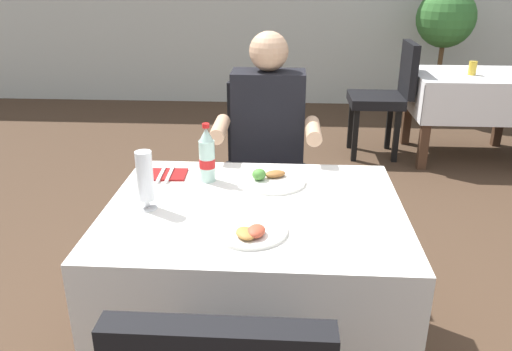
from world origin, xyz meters
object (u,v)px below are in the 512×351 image
Objects in this scene: beer_glass_left at (145,180)px; background_chair_left at (387,92)px; cola_bottle_primary at (207,156)px; background_dining_table at (470,96)px; main_dining_table at (254,245)px; background_table_tumbler at (473,68)px; potted_plant_corner at (444,31)px; seated_diner_far at (267,145)px; chair_far_diner_seat at (265,166)px; plate_far_diner at (272,180)px; plate_near_camera at (250,231)px; napkin_cutlery_set at (166,174)px.

background_chair_left is at bearing 63.19° from beer_glass_left.
beer_glass_left is 0.90× the size of cola_bottle_primary.
main_dining_table is at bearing -122.12° from background_dining_table.
beer_glass_left is 0.23× the size of background_dining_table.
potted_plant_corner is at bearing 84.82° from background_table_tumbler.
potted_plant_corner is (1.71, 3.16, 0.21)m from seated_diner_far.
chair_far_diner_seat is at bearing -118.23° from background_chair_left.
potted_plant_corner reaches higher than background_chair_left.
plate_far_diner is at bearing -84.67° from chair_far_diner_seat.
background_table_tumbler reaches higher than plate_near_camera.
cola_bottle_primary reaches higher than plate_near_camera.
seated_diner_far is 2.10m from background_chair_left.
background_chair_left is at bearing 71.35° from plate_near_camera.
chair_far_diner_seat is 3.74× the size of plate_far_diner.
main_dining_table is at bearing -47.78° from cola_bottle_primary.
background_chair_left is (0.95, 2.60, 0.00)m from main_dining_table.
background_table_tumbler is at bearing 49.06° from seated_diner_far.
plate_far_diner reaches higher than plate_near_camera.
main_dining_table is 3.07m from background_dining_table.
chair_far_diner_seat is at bearing 71.06° from cola_bottle_primary.
napkin_cutlery_set is at bearing 128.92° from plate_near_camera.
potted_plant_corner is at bearing 62.14° from cola_bottle_primary.
cola_bottle_primary reaches higher than background_dining_table.
cola_bottle_primary is 0.26× the size of background_dining_table.
cola_bottle_primary reaches higher than main_dining_table.
chair_far_diner_seat is (-0.00, 0.83, 0.00)m from main_dining_table.
background_dining_table is (1.63, 1.77, -0.02)m from chair_far_diner_seat.
potted_plant_corner reaches higher than napkin_cutlery_set.
chair_far_diner_seat is 2.41m from background_dining_table.
background_chair_left reaches higher than plate_near_camera.
napkin_cutlery_set is 0.20× the size of background_dining_table.
background_table_tumbler is at bearing 52.50° from beer_glass_left.
cola_bottle_primary is 4.13m from potted_plant_corner.
chair_far_diner_seat is at bearing 95.33° from plate_far_diner.
plate_far_diner is 2.79m from background_table_tumbler.
plate_near_camera is 4.45m from potted_plant_corner.
seated_diner_far is (0.02, 0.72, 0.16)m from main_dining_table.
beer_glass_left reaches higher than main_dining_table.
chair_far_diner_seat reaches higher than cola_bottle_primary.
plate_far_diner is at bearing 31.09° from beer_glass_left.
seated_diner_far is at bearing -130.94° from background_table_tumbler.
seated_diner_far is 0.94m from plate_near_camera.
seated_diner_far is 0.88m from beer_glass_left.
background_dining_table is at bearing 47.31° from chair_far_diner_seat.
cola_bottle_primary is 3.02m from background_dining_table.
plate_far_diner is 0.19× the size of potted_plant_corner.
main_dining_table is 4.26m from potted_plant_corner.
chair_far_diner_seat is 3.52m from potted_plant_corner.
beer_glass_left is at bearing -127.50° from background_table_tumbler.
background_chair_left is at bearing 61.77° from chair_far_diner_seat.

